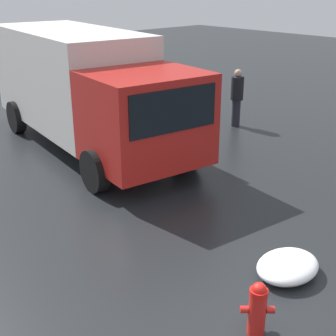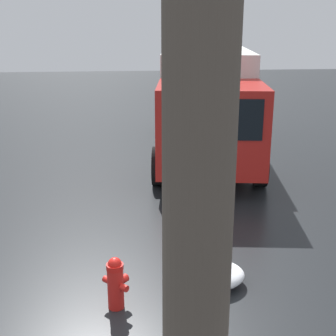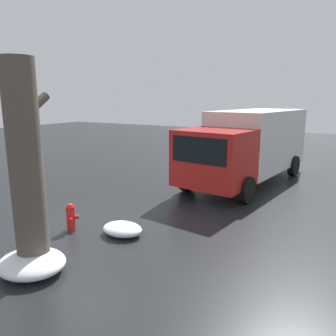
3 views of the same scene
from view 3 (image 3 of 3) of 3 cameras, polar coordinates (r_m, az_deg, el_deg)
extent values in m
plane|color=black|center=(9.11, -16.45, -10.37)|extent=(60.00, 60.00, 0.00)
cylinder|color=red|center=(9.00, -16.56, -8.67)|extent=(0.22, 0.22, 0.58)
cylinder|color=red|center=(8.89, -16.68, -6.70)|extent=(0.23, 0.23, 0.07)
sphere|color=red|center=(8.88, -16.70, -6.48)|extent=(0.19, 0.19, 0.19)
cylinder|color=red|center=(8.98, -15.56, -8.19)|extent=(0.15, 0.15, 0.11)
cylinder|color=red|center=(9.13, -16.58, -7.91)|extent=(0.13, 0.13, 0.09)
cylinder|color=red|center=(8.83, -16.59, -8.60)|extent=(0.13, 0.13, 0.09)
cylinder|color=brown|center=(6.84, -23.46, -0.13)|extent=(0.63, 0.63, 4.14)
cylinder|color=brown|center=(6.89, -22.36, 9.78)|extent=(0.72, 0.18, 0.58)
cube|color=red|center=(11.29, 8.09, 1.78)|extent=(2.34, 2.60, 1.92)
cube|color=black|center=(10.35, 5.31, 3.07)|extent=(0.29, 1.97, 0.84)
cube|color=silver|center=(14.56, 15.39, 4.84)|extent=(5.63, 3.03, 2.46)
cylinder|color=black|center=(11.08, 13.52, -3.72)|extent=(0.93, 0.39, 0.90)
cylinder|color=black|center=(12.18, 3.37, -1.97)|extent=(0.93, 0.39, 0.90)
cylinder|color=black|center=(15.62, 21.03, 0.36)|extent=(0.93, 0.39, 0.90)
cylinder|color=black|center=(16.43, 13.15, 1.39)|extent=(0.93, 0.39, 0.90)
ellipsoid|color=white|center=(8.50, -7.94, -10.48)|extent=(0.81, 1.06, 0.31)
ellipsoid|color=white|center=(7.29, -22.64, -15.04)|extent=(1.23, 1.39, 0.38)
camera|label=1|loc=(10.63, -44.59, 12.50)|focal=50.00mm
camera|label=2|loc=(6.06, -59.08, 9.42)|focal=50.00mm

